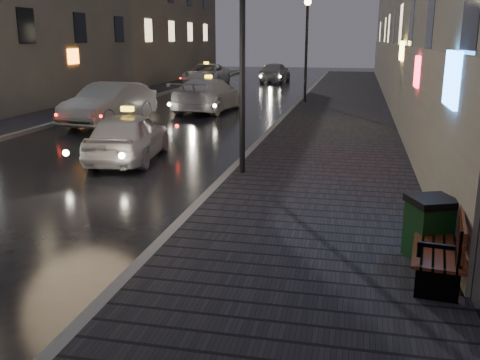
# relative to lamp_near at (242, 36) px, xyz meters

# --- Properties ---
(ground) EXTENTS (120.00, 120.00, 0.00)m
(ground) POSITION_rel_lamp_near_xyz_m (-1.85, -6.00, -3.49)
(ground) COLOR black
(ground) RESTS_ON ground
(sidewalk) EXTENTS (4.60, 58.00, 0.15)m
(sidewalk) POSITION_rel_lamp_near_xyz_m (2.05, 15.00, -3.41)
(sidewalk) COLOR black
(sidewalk) RESTS_ON ground
(curb) EXTENTS (0.20, 58.00, 0.15)m
(curb) POSITION_rel_lamp_near_xyz_m (-0.35, 15.00, -3.41)
(curb) COLOR slate
(curb) RESTS_ON ground
(sidewalk_far) EXTENTS (2.40, 58.00, 0.15)m
(sidewalk_far) POSITION_rel_lamp_near_xyz_m (-10.55, 15.00, -3.41)
(sidewalk_far) COLOR black
(sidewalk_far) RESTS_ON ground
(curb_far) EXTENTS (0.20, 58.00, 0.15)m
(curb_far) POSITION_rel_lamp_near_xyz_m (-9.25, 15.00, -3.41)
(curb_far) COLOR slate
(curb_far) RESTS_ON ground
(building_far_c) EXTENTS (6.00, 22.00, 11.00)m
(building_far_c) POSITION_rel_lamp_near_xyz_m (-15.35, 33.00, 2.01)
(building_far_c) COLOR #6B6051
(building_far_c) RESTS_ON ground
(lamp_near) EXTENTS (0.36, 0.36, 5.28)m
(lamp_near) POSITION_rel_lamp_near_xyz_m (0.00, 0.00, 0.00)
(lamp_near) COLOR black
(lamp_near) RESTS_ON sidewalk
(lamp_far) EXTENTS (0.36, 0.36, 5.28)m
(lamp_far) POSITION_rel_lamp_near_xyz_m (0.00, 16.00, 0.00)
(lamp_far) COLOR black
(lamp_far) RESTS_ON sidewalk
(bench) EXTENTS (0.93, 2.04, 1.01)m
(bench) POSITION_rel_lamp_near_xyz_m (4.08, -5.36, -2.83)
(bench) COLOR black
(bench) RESTS_ON sidewalk
(trash_bin) EXTENTS (0.84, 0.84, 0.98)m
(trash_bin) POSITION_rel_lamp_near_xyz_m (3.95, -4.75, -2.84)
(trash_bin) COLOR black
(trash_bin) RESTS_ON sidewalk
(taxi_near) EXTENTS (2.21, 4.37, 1.43)m
(taxi_near) POSITION_rel_lamp_near_xyz_m (-3.64, 1.31, -2.78)
(taxi_near) COLOR #BABAC0
(taxi_near) RESTS_ON ground
(car_left_mid) EXTENTS (2.30, 5.23, 1.67)m
(car_left_mid) POSITION_rel_lamp_near_xyz_m (-7.23, 7.56, -2.65)
(car_left_mid) COLOR gray
(car_left_mid) RESTS_ON ground
(taxi_mid) EXTENTS (2.75, 5.69, 1.60)m
(taxi_mid) POSITION_rel_lamp_near_xyz_m (-4.31, 12.33, -2.69)
(taxi_mid) COLOR silver
(taxi_mid) RESTS_ON ground
(taxi_far) EXTENTS (2.74, 5.79, 1.60)m
(taxi_far) POSITION_rel_lamp_near_xyz_m (-8.52, 26.76, -2.69)
(taxi_far) COLOR silver
(taxi_far) RESTS_ON ground
(car_far) EXTENTS (2.14, 4.81, 1.61)m
(car_far) POSITION_rel_lamp_near_xyz_m (-3.85, 30.59, -2.68)
(car_far) COLOR #9C9DA4
(car_far) RESTS_ON ground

